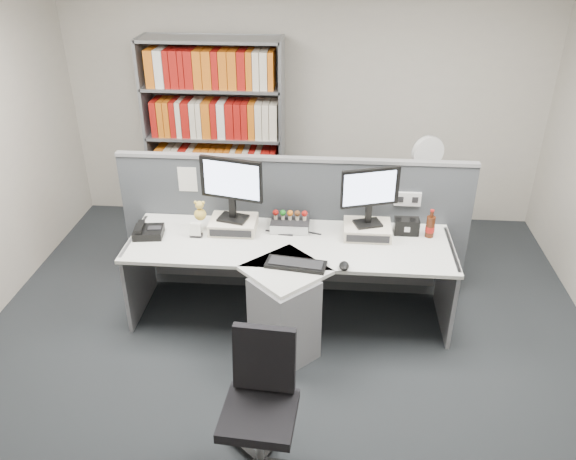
# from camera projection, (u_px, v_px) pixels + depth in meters

# --- Properties ---
(ground) EXTENTS (5.50, 5.50, 0.00)m
(ground) POSITION_uv_depth(u_px,v_px,m) (281.00, 382.00, 4.24)
(ground) COLOR #262A2D
(ground) RESTS_ON ground
(room_shell) EXTENTS (5.04, 5.54, 2.72)m
(room_shell) POSITION_uv_depth(u_px,v_px,m) (279.00, 153.00, 3.38)
(room_shell) COLOR #B9B2A4
(room_shell) RESTS_ON ground
(partition) EXTENTS (3.00, 0.08, 1.27)m
(partition) POSITION_uv_depth(u_px,v_px,m) (294.00, 225.00, 5.02)
(partition) COLOR #43474C
(partition) RESTS_ON ground
(desk) EXTENTS (2.60, 1.20, 0.72)m
(desk) POSITION_uv_depth(u_px,v_px,m) (287.00, 285.00, 4.54)
(desk) COLOR silver
(desk) RESTS_ON ground
(monitor_riser_left) EXTENTS (0.38, 0.31, 0.10)m
(monitor_riser_left) POSITION_uv_depth(u_px,v_px,m) (233.00, 225.00, 4.76)
(monitor_riser_left) COLOR beige
(monitor_riser_left) RESTS_ON desk
(monitor_riser_right) EXTENTS (0.38, 0.31, 0.10)m
(monitor_riser_right) POSITION_uv_depth(u_px,v_px,m) (367.00, 230.00, 4.68)
(monitor_riser_right) COLOR beige
(monitor_riser_right) RESTS_ON desk
(monitor_left) EXTENTS (0.51, 0.22, 0.53)m
(monitor_left) POSITION_uv_depth(u_px,v_px,m) (231.00, 184.00, 4.59)
(monitor_left) COLOR black
(monitor_left) RESTS_ON monitor_riser_left
(monitor_right) EXTENTS (0.46, 0.21, 0.49)m
(monitor_right) POSITION_uv_depth(u_px,v_px,m) (370.00, 192.00, 4.52)
(monitor_right) COLOR black
(monitor_right) RESTS_ON monitor_riser_right
(desktop_pc) EXTENTS (0.31, 0.28, 0.08)m
(desktop_pc) POSITION_uv_depth(u_px,v_px,m) (290.00, 223.00, 4.81)
(desktop_pc) COLOR black
(desktop_pc) RESTS_ON desk
(figurines) EXTENTS (0.29, 0.05, 0.09)m
(figurines) POSITION_uv_depth(u_px,v_px,m) (290.00, 214.00, 4.75)
(figurines) COLOR beige
(figurines) RESTS_ON desktop_pc
(keyboard) EXTENTS (0.47, 0.23, 0.03)m
(keyboard) POSITION_uv_depth(u_px,v_px,m) (296.00, 264.00, 4.29)
(keyboard) COLOR black
(keyboard) RESTS_ON desk
(mouse) EXTENTS (0.08, 0.12, 0.05)m
(mouse) POSITION_uv_depth(u_px,v_px,m) (344.00, 266.00, 4.25)
(mouse) COLOR black
(mouse) RESTS_ON desk
(desk_phone) EXTENTS (0.26, 0.24, 0.10)m
(desk_phone) POSITION_uv_depth(u_px,v_px,m) (148.00, 232.00, 4.69)
(desk_phone) COLOR black
(desk_phone) RESTS_ON desk
(desk_calendar) EXTENTS (0.10, 0.07, 0.12)m
(desk_calendar) POSITION_uv_depth(u_px,v_px,m) (196.00, 231.00, 4.67)
(desk_calendar) COLOR black
(desk_calendar) RESTS_ON desk
(plush_toy) EXTENTS (0.10, 0.10, 0.17)m
(plush_toy) POSITION_uv_depth(u_px,v_px,m) (200.00, 212.00, 4.70)
(plush_toy) COLOR gold
(plush_toy) RESTS_ON monitor_riser_left
(speaker) EXTENTS (0.20, 0.11, 0.13)m
(speaker) POSITION_uv_depth(u_px,v_px,m) (406.00, 226.00, 4.70)
(speaker) COLOR black
(speaker) RESTS_ON desk
(cola_bottle) EXTENTS (0.07, 0.07, 0.24)m
(cola_bottle) POSITION_uv_depth(u_px,v_px,m) (430.00, 227.00, 4.65)
(cola_bottle) COLOR #3F190A
(cola_bottle) RESTS_ON desk
(shelving_unit) EXTENTS (1.41, 0.40, 2.00)m
(shelving_unit) POSITION_uv_depth(u_px,v_px,m) (216.00, 139.00, 5.98)
(shelving_unit) COLOR gray
(shelving_unit) RESTS_ON ground
(filing_cabinet) EXTENTS (0.45, 0.61, 0.70)m
(filing_cabinet) POSITION_uv_depth(u_px,v_px,m) (419.00, 220.00, 5.73)
(filing_cabinet) COLOR gray
(filing_cabinet) RESTS_ON ground
(desk_fan) EXTENTS (0.31, 0.19, 0.53)m
(desk_fan) POSITION_uv_depth(u_px,v_px,m) (427.00, 156.00, 5.41)
(desk_fan) COLOR white
(desk_fan) RESTS_ON filing_cabinet
(office_chair) EXTENTS (0.59, 0.60, 0.91)m
(office_chair) POSITION_uv_depth(u_px,v_px,m) (261.00, 401.00, 3.42)
(office_chair) COLOR silver
(office_chair) RESTS_ON ground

